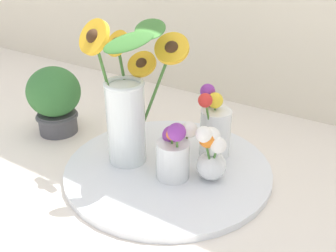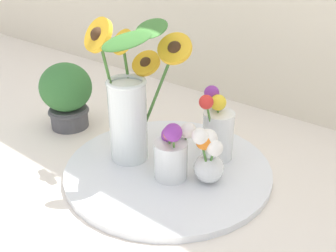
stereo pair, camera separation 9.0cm
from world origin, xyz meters
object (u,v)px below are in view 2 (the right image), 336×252
at_px(vase_small_center, 172,152).
at_px(vase_bulb_right, 208,156).
at_px(potted_plant, 67,94).
at_px(serving_tray, 168,169).
at_px(mason_jar_sunflowers, 130,103).
at_px(vase_small_back, 217,129).

distance_m(vase_small_center, vase_bulb_right, 0.08).
distance_m(vase_bulb_right, potted_plant, 0.49).
height_order(serving_tray, potted_plant, potted_plant).
relative_size(mason_jar_sunflowers, vase_small_back, 1.92).
bearing_deg(vase_small_back, potted_plant, -166.73).
distance_m(mason_jar_sunflowers, vase_small_center, 0.16).
bearing_deg(vase_bulb_right, vase_small_center, -157.02).
relative_size(vase_bulb_right, vase_small_back, 0.78).
height_order(serving_tray, mason_jar_sunflowers, mason_jar_sunflowers).
height_order(serving_tray, vase_bulb_right, vase_bulb_right).
xyz_separation_m(vase_bulb_right, potted_plant, (-0.49, -0.00, 0.02)).
height_order(vase_small_center, vase_bulb_right, vase_small_center).
height_order(vase_bulb_right, vase_small_back, vase_small_back).
relative_size(serving_tray, potted_plant, 2.55).
bearing_deg(serving_tray, mason_jar_sunflowers, -166.76).
height_order(vase_small_center, potted_plant, potted_plant).
distance_m(mason_jar_sunflowers, potted_plant, 0.29).
height_order(serving_tray, vase_small_back, vase_small_back).
xyz_separation_m(serving_tray, vase_small_back, (0.07, 0.11, 0.09)).
xyz_separation_m(mason_jar_sunflowers, vase_small_center, (0.13, -0.01, -0.08)).
bearing_deg(vase_bulb_right, vase_small_back, 113.38).
bearing_deg(vase_small_back, vase_bulb_right, -66.62).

